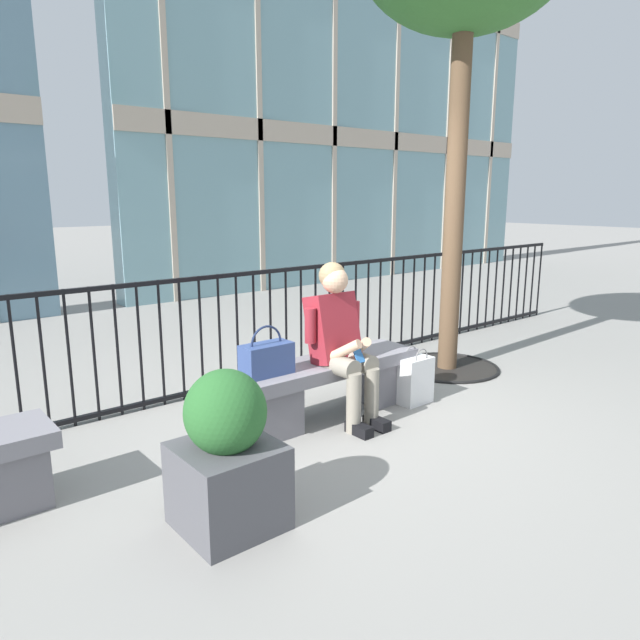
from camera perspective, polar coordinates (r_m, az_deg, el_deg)
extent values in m
plane|color=gray|center=(4.63, 0.80, -9.31)|extent=(60.00, 60.00, 0.00)
cube|color=slate|center=(4.50, 0.81, -4.57)|extent=(1.60, 0.44, 0.10)
cube|color=slate|center=(4.25, -5.03, -8.84)|extent=(0.36, 0.37, 0.35)
cube|color=slate|center=(4.93, 5.79, -5.85)|extent=(0.36, 0.37, 0.35)
cylinder|color=gray|center=(4.30, 1.57, -4.40)|extent=(0.15, 0.40, 0.15)
cylinder|color=gray|center=(4.24, 3.35, -8.16)|extent=(0.11, 0.11, 0.45)
cube|color=black|center=(4.27, 3.87, -10.70)|extent=(0.09, 0.22, 0.08)
cylinder|color=gray|center=(4.42, 3.34, -3.97)|extent=(0.15, 0.40, 0.15)
cylinder|color=gray|center=(4.36, 5.10, -7.62)|extent=(0.11, 0.11, 0.45)
cube|color=black|center=(4.38, 5.61, -10.09)|extent=(0.09, 0.22, 0.08)
cube|color=maroon|center=(4.40, 1.28, -0.79)|extent=(0.36, 0.30, 0.55)
cylinder|color=maroon|center=(4.25, -0.97, -0.55)|extent=(0.08, 0.08, 0.26)
cylinder|color=#DBAD89|center=(4.22, 2.40, -3.05)|extent=(0.16, 0.28, 0.20)
cylinder|color=maroon|center=(4.53, 3.39, 0.23)|extent=(0.08, 0.08, 0.26)
cylinder|color=#DBAD89|center=(4.32, 3.98, -2.69)|extent=(0.16, 0.28, 0.20)
cube|color=#2D6BB7|center=(4.23, 3.75, -3.29)|extent=(0.07, 0.10, 0.13)
sphere|color=#DBAD89|center=(4.32, 1.47, 3.96)|extent=(0.20, 0.20, 0.20)
sphere|color=#997F59|center=(4.34, 1.22, 4.39)|extent=(0.20, 0.20, 0.20)
cube|color=#33477F|center=(4.11, -5.28, -3.88)|extent=(0.37, 0.18, 0.23)
torus|color=#1E2A4C|center=(4.08, -5.31, -2.29)|extent=(0.26, 0.02, 0.26)
cube|color=white|center=(4.88, 9.39, -5.92)|extent=(0.29, 0.16, 0.39)
torus|color=slate|center=(4.78, 9.99, -3.62)|extent=(0.14, 0.01, 0.14)
torus|color=slate|center=(4.85, 8.98, -3.35)|extent=(0.14, 0.01, 0.14)
cylinder|color=black|center=(4.56, -27.79, -4.23)|extent=(0.02, 0.02, 1.04)
cylinder|color=black|center=(4.59, -25.61, -3.89)|extent=(0.02, 0.02, 1.04)
cylinder|color=black|center=(4.63, -23.46, -3.56)|extent=(0.02, 0.02, 1.04)
cylinder|color=black|center=(4.68, -21.37, -3.23)|extent=(0.02, 0.02, 1.04)
cylinder|color=black|center=(4.74, -19.31, -2.90)|extent=(0.02, 0.02, 1.04)
cylinder|color=black|center=(4.80, -17.31, -2.57)|extent=(0.02, 0.02, 1.04)
cylinder|color=black|center=(4.87, -15.37, -2.25)|extent=(0.02, 0.02, 1.04)
cylinder|color=black|center=(4.94, -13.48, -1.94)|extent=(0.02, 0.02, 1.04)
cylinder|color=black|center=(5.02, -11.64, -1.63)|extent=(0.02, 0.02, 1.04)
cylinder|color=black|center=(5.10, -9.87, -1.34)|extent=(0.02, 0.02, 1.04)
cylinder|color=black|center=(5.19, -8.15, -1.05)|extent=(0.02, 0.02, 1.04)
cylinder|color=black|center=(5.28, -6.49, -0.77)|extent=(0.02, 0.02, 1.04)
cylinder|color=black|center=(5.38, -4.90, -0.50)|extent=(0.02, 0.02, 1.04)
cylinder|color=black|center=(5.48, -3.36, -0.23)|extent=(0.02, 0.02, 1.04)
cylinder|color=black|center=(5.58, -1.87, 0.02)|extent=(0.02, 0.02, 1.04)
cylinder|color=black|center=(5.69, -0.44, 0.26)|extent=(0.02, 0.02, 1.04)
cylinder|color=black|center=(5.80, 0.93, 0.49)|extent=(0.02, 0.02, 1.04)
cylinder|color=black|center=(5.92, 2.25, 0.72)|extent=(0.02, 0.02, 1.04)
cylinder|color=black|center=(6.04, 3.52, 0.93)|extent=(0.02, 0.02, 1.04)
cylinder|color=black|center=(6.16, 4.74, 1.14)|extent=(0.02, 0.02, 1.04)
cylinder|color=black|center=(6.28, 5.91, 1.33)|extent=(0.02, 0.02, 1.04)
cylinder|color=black|center=(6.41, 7.04, 1.52)|extent=(0.02, 0.02, 1.04)
cylinder|color=black|center=(6.54, 8.12, 1.70)|extent=(0.02, 0.02, 1.04)
cylinder|color=black|center=(6.67, 9.16, 1.88)|extent=(0.02, 0.02, 1.04)
cylinder|color=black|center=(6.81, 10.16, 2.04)|extent=(0.02, 0.02, 1.04)
cylinder|color=black|center=(6.94, 11.13, 2.20)|extent=(0.02, 0.02, 1.04)
cylinder|color=black|center=(7.08, 12.05, 2.36)|extent=(0.02, 0.02, 1.04)
cylinder|color=black|center=(7.22, 12.94, 2.50)|extent=(0.02, 0.02, 1.04)
cylinder|color=black|center=(7.36, 13.80, 2.64)|extent=(0.02, 0.02, 1.04)
cylinder|color=black|center=(7.50, 14.62, 2.78)|extent=(0.02, 0.02, 1.04)
cylinder|color=black|center=(7.65, 15.41, 2.90)|extent=(0.02, 0.02, 1.04)
cylinder|color=black|center=(7.79, 16.18, 3.03)|extent=(0.02, 0.02, 1.04)
cylinder|color=black|center=(7.94, 16.91, 3.15)|extent=(0.02, 0.02, 1.04)
cylinder|color=black|center=(8.09, 17.62, 3.26)|extent=(0.02, 0.02, 1.04)
cylinder|color=black|center=(8.24, 18.30, 3.37)|extent=(0.02, 0.02, 1.04)
cylinder|color=black|center=(8.39, 18.96, 3.47)|extent=(0.02, 0.02, 1.04)
cylinder|color=black|center=(8.54, 19.60, 3.57)|extent=(0.02, 0.02, 1.04)
cylinder|color=black|center=(8.70, 20.21, 3.67)|extent=(0.02, 0.02, 1.04)
cylinder|color=black|center=(8.85, 20.80, 3.76)|extent=(0.02, 0.02, 1.04)
cube|color=black|center=(5.40, -6.37, -5.64)|extent=(9.68, 0.04, 0.04)
cube|color=black|center=(5.19, -6.63, 4.63)|extent=(9.68, 0.04, 0.04)
cylinder|color=black|center=(5.96, 12.38, -4.59)|extent=(1.00, 1.00, 0.01)
torus|color=black|center=(5.96, 12.39, -4.54)|extent=(1.03, 1.03, 0.03)
cylinder|color=brown|center=(5.71, 13.17, 11.90)|extent=(0.19, 0.19, 3.40)
cube|color=slate|center=(3.74, -28.31, -13.37)|extent=(0.36, 0.37, 0.35)
cube|color=#4C4C51|center=(3.15, -9.04, -15.83)|extent=(0.50, 0.50, 0.45)
ellipsoid|color=#28602B|center=(2.99, -9.31, -8.95)|extent=(0.42, 0.42, 0.44)
cube|color=#729EA8|center=(12.51, 4.02, 25.12)|extent=(10.16, 0.40, 9.00)
cube|color=#AD9E8C|center=(10.00, -15.37, 28.08)|extent=(0.10, 0.04, 9.00)
cube|color=#AD9E8C|center=(10.81, -6.16, 27.16)|extent=(0.10, 0.04, 9.00)
cube|color=#AD9E8C|center=(11.80, 1.48, 25.93)|extent=(0.10, 0.04, 9.00)
cube|color=#AD9E8C|center=(12.95, 7.72, 24.60)|extent=(0.10, 0.04, 9.00)
cube|color=#AD9E8C|center=(14.20, 12.79, 23.30)|extent=(0.10, 0.04, 9.00)
cube|color=#AD9E8C|center=(15.53, 16.93, 22.10)|extent=(0.10, 0.04, 9.00)
cube|color=#AD9E8C|center=(12.09, 4.61, 17.39)|extent=(10.16, 0.04, 0.36)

